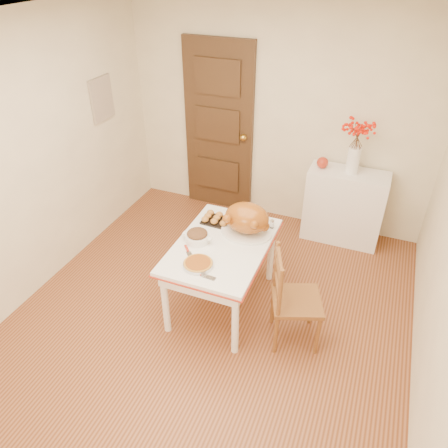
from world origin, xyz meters
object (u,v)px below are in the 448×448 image
at_px(turkey_platter, 247,219).
at_px(pumpkin_pie, 198,263).
at_px(sideboard, 344,206).
at_px(kitchen_table, 222,274).
at_px(chair_oak, 297,299).

distance_m(turkey_platter, pumpkin_pie, 0.64).
bearing_deg(sideboard, pumpkin_pie, -116.66).
xyz_separation_m(sideboard, kitchen_table, (-0.86, -1.51, -0.08)).
bearing_deg(pumpkin_pie, sideboard, 63.34).
height_order(sideboard, pumpkin_pie, sideboard).
distance_m(sideboard, pumpkin_pie, 2.10).
distance_m(chair_oak, pumpkin_pie, 0.87).
xyz_separation_m(sideboard, pumpkin_pie, (-0.93, -1.86, 0.30)).
bearing_deg(chair_oak, pumpkin_pie, 82.23).
xyz_separation_m(sideboard, turkey_platter, (-0.72, -1.27, 0.42)).
height_order(chair_oak, turkey_platter, turkey_platter).
distance_m(chair_oak, turkey_platter, 0.82).
relative_size(kitchen_table, pumpkin_pie, 4.71).
bearing_deg(kitchen_table, chair_oak, -12.82).
bearing_deg(pumpkin_pie, chair_oak, 12.81).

